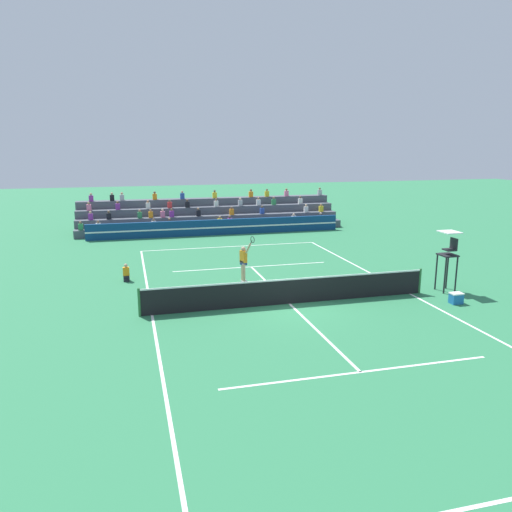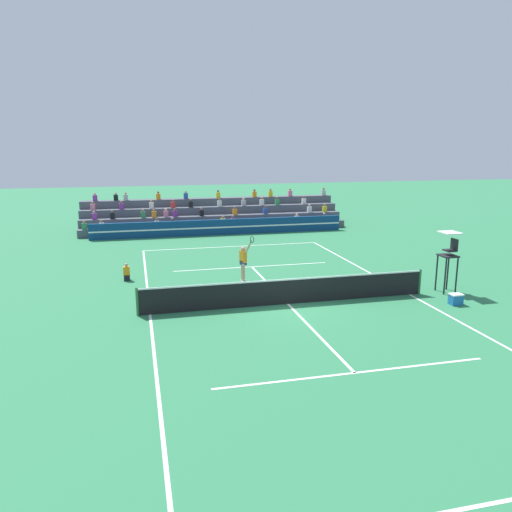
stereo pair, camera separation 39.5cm
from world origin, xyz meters
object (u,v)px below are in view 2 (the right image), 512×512
Objects in this scene: tennis_player at (243,262)px; equipment_cooler at (456,299)px; ball_kid_courtside at (127,274)px; tennis_ball at (199,289)px; umpire_chair at (449,254)px.

equipment_cooler is (7.65, -5.27, -0.76)m from tennis_player.
tennis_player reaches higher than ball_kid_courtside.
tennis_player is (5.34, -1.63, 0.65)m from ball_kid_courtside.
ball_kid_courtside is 12.43× the size of tennis_ball.
umpire_chair is at bearing -20.94° from ball_kid_courtside.
equipment_cooler is (-0.68, -1.66, -1.49)m from umpire_chair.
ball_kid_courtside reaches higher than tennis_ball.
equipment_cooler is at bearing -27.97° from ball_kid_courtside.
tennis_player reaches higher than equipment_cooler.
ball_kid_courtside is at bearing 142.39° from tennis_ball.
umpire_chair reaches higher than ball_kid_courtside.
tennis_player is 2.53m from tennis_ball.
tennis_ball is (3.13, -2.41, -0.30)m from ball_kid_courtside.
equipment_cooler is at bearing -34.55° from tennis_player.
umpire_chair is 5.34× the size of equipment_cooler.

